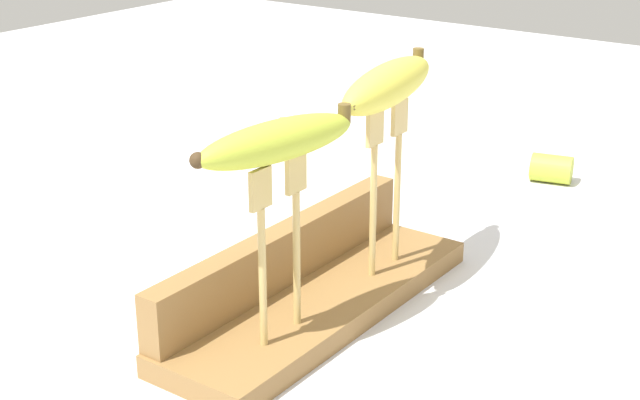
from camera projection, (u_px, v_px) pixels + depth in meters
name	position (u px, v px, depth m)	size (l,w,h in m)	color
ground_plane	(320.00, 313.00, 0.96)	(3.00, 3.00, 0.00)	silver
wooden_board	(320.00, 302.00, 0.96)	(0.39, 0.12, 0.02)	olive
board_backstop	(283.00, 255.00, 0.97)	(0.39, 0.03, 0.06)	olive
fork_stand_left	(279.00, 232.00, 0.84)	(0.08, 0.01, 0.17)	tan
fork_stand_right	(386.00, 172.00, 0.97)	(0.07, 0.01, 0.18)	tan
banana_raised_left	(278.00, 141.00, 0.81)	(0.17, 0.07, 0.04)	#B2C138
banana_raised_right	(388.00, 84.00, 0.94)	(0.20, 0.07, 0.04)	#DBD147
fork_fallen_near	(294.00, 127.00, 1.56)	(0.14, 0.15, 0.01)	tan
banana_chunk_far	(551.00, 168.00, 1.32)	(0.05, 0.06, 0.04)	#B2C138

